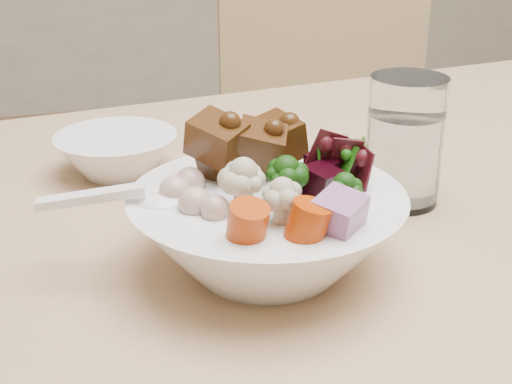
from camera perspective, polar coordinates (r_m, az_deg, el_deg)
dining_table at (r=0.74m, az=16.82°, el=-7.14°), size 1.77×1.13×0.78m
chair_far at (r=1.49m, az=6.25°, el=2.76°), size 0.51×0.51×0.97m
food_bowl at (r=0.56m, az=1.01°, el=-2.64°), size 0.22×0.22×0.12m
soup_spoon at (r=0.54m, az=-8.75°, el=-0.77°), size 0.12×0.06×0.02m
water_glass at (r=0.69m, az=11.75°, el=3.61°), size 0.07×0.07×0.12m
side_bowl at (r=0.76m, az=-11.08°, el=2.98°), size 0.13×0.13×0.04m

